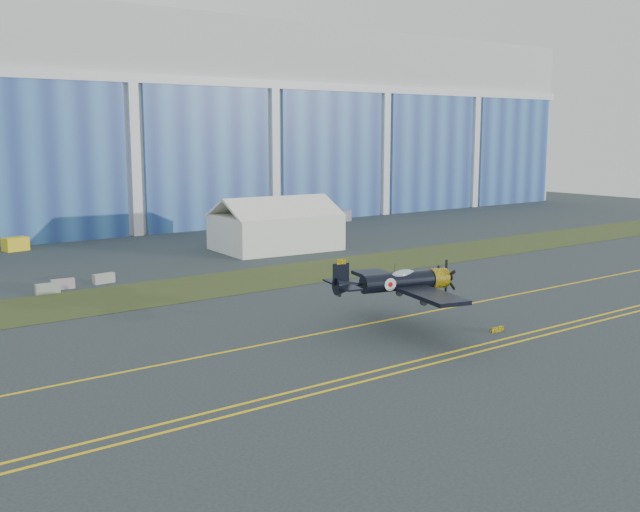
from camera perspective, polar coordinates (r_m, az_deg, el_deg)
ground at (r=50.07m, az=-14.66°, el=-6.67°), size 260.00×260.00×0.00m
grass_median at (r=62.91m, az=-19.50°, el=-3.62°), size 260.00×10.00×0.02m
taxiway_centreline at (r=45.64m, az=-12.27°, el=-8.14°), size 200.00×0.20×0.02m
edge_line_near at (r=37.64m, az=-6.11°, el=-11.80°), size 80.00×0.20×0.02m
edge_line_far at (r=38.45m, az=-6.89°, el=-11.35°), size 80.00×0.20×0.02m
guard_board_right at (r=53.23m, az=13.33°, el=-5.47°), size 1.20×0.15×0.35m
warbird at (r=51.61m, az=5.99°, el=-1.96°), size 12.80×14.39×3.68m
tent at (r=87.89m, az=-3.41°, el=2.54°), size 14.31×10.98×6.30m
tug at (r=93.99m, az=-22.19°, el=0.85°), size 2.97×2.20×1.56m
gse_box at (r=116.28m, az=1.63°, el=3.08°), size 2.93×1.66×1.72m
barrier_a at (r=67.90m, az=-20.04°, el=-2.35°), size 2.03×0.69×0.90m
barrier_b at (r=69.50m, az=-19.01°, el=-2.03°), size 2.05×0.78×0.90m
barrier_c at (r=71.04m, az=-16.15°, el=-1.65°), size 2.06×0.87×0.90m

